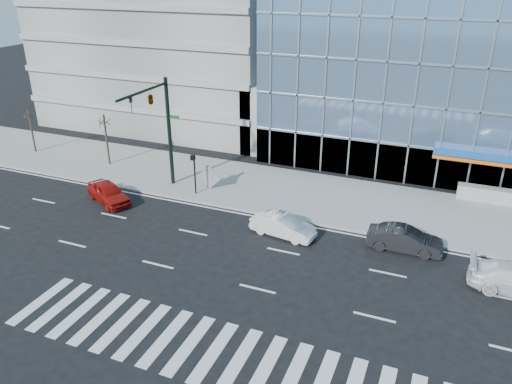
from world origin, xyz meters
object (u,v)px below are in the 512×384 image
street_tree_far (29,115)px  dark_sedan (405,240)px  traffic_signal (156,110)px  white_sedan (283,226)px  ped_signal_post (194,168)px  street_tree_near (104,122)px  tilted_panel (210,177)px  pedestrian (209,176)px  red_sedan (109,193)px

street_tree_far → dark_sedan: bearing=-8.2°
traffic_signal → white_sedan: traffic_signal is taller
traffic_signal → dark_sedan: size_ratio=1.86×
ped_signal_post → street_tree_near: size_ratio=0.71×
traffic_signal → tilted_panel: size_ratio=6.15×
pedestrian → street_tree_far: bearing=87.5°
traffic_signal → pedestrian: bearing=34.7°
street_tree_near → red_sedan: (4.42, -5.84, -3.07)m
red_sedan → white_sedan: bearing=-61.8°
traffic_signal → tilted_panel: bearing=27.7°
street_tree_near → street_tree_far: bearing=180.0°
white_sedan → dark_sedan: 7.20m
dark_sedan → pedestrian: size_ratio=2.61×
pedestrian → ped_signal_post: bearing=169.6°
street_tree_far → white_sedan: bearing=-12.7°
red_sedan → street_tree_near: bearing=64.7°
pedestrian → white_sedan: bearing=-121.4°
street_tree_near → red_sedan: bearing=-52.9°
street_tree_near → dark_sedan: 25.09m
street_tree_near → pedestrian: 10.25m
street_tree_near → dark_sedan: bearing=-10.8°
red_sedan → pedestrian: 7.26m
street_tree_near → pedestrian: size_ratio=2.58×
ped_signal_post → red_sedan: 6.21m
street_tree_near → red_sedan: 7.94m
traffic_signal → pedestrian: 6.21m
dark_sedan → white_sedan: bearing=97.2°
white_sedan → pedestrian: bearing=65.8°
street_tree_near → tilted_panel: street_tree_near is taller
street_tree_far → red_sedan: size_ratio=0.92×
traffic_signal → tilted_panel: traffic_signal is taller
traffic_signal → ped_signal_post: traffic_signal is taller
ped_signal_post → red_sedan: size_ratio=0.72×
white_sedan → red_sedan: (-12.91, -0.14, 0.04)m
street_tree_near → traffic_signal: bearing=-22.7°
white_sedan → dark_sedan: dark_sedan is taller
white_sedan → dark_sedan: (7.13, 1.02, 0.04)m
street_tree_near → white_sedan: bearing=-18.2°
white_sedan → tilted_panel: 8.49m
street_tree_near → red_sedan: street_tree_near is taller
street_tree_far → pedestrian: 18.01m
street_tree_far → pedestrian: (17.81, -0.99, -2.47)m
traffic_signal → street_tree_far: traffic_signal is taller
street_tree_near → white_sedan: (17.33, -5.70, -3.11)m
street_tree_far → dark_sedan: street_tree_far is taller
traffic_signal → white_sedan: 12.02m
ped_signal_post → white_sedan: bearing=-21.9°
white_sedan → tilted_panel: tilted_panel is taller
ped_signal_post → street_tree_near: (-9.50, 2.56, 1.64)m
traffic_signal → dark_sedan: bearing=-5.7°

